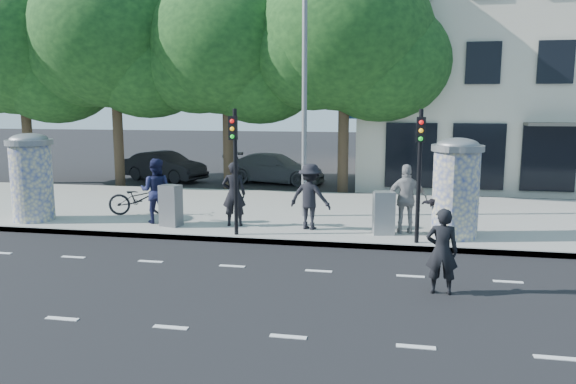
% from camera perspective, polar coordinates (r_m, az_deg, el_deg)
% --- Properties ---
extents(ground, '(120.00, 120.00, 0.00)m').
position_cam_1_polar(ground, '(11.75, -7.66, -9.42)').
color(ground, black).
rests_on(ground, ground).
extents(sidewalk, '(40.00, 8.00, 0.15)m').
position_cam_1_polar(sidewalk, '(18.76, -0.40, -2.07)').
color(sidewalk, gray).
rests_on(sidewalk, ground).
extents(curb, '(40.00, 0.10, 0.16)m').
position_cam_1_polar(curb, '(15.00, -3.36, -4.95)').
color(curb, slate).
rests_on(curb, ground).
extents(lane_dash_near, '(32.00, 0.12, 0.01)m').
position_cam_1_polar(lane_dash_near, '(9.82, -11.84, -13.32)').
color(lane_dash_near, silver).
rests_on(lane_dash_near, ground).
extents(lane_dash_far, '(32.00, 0.12, 0.01)m').
position_cam_1_polar(lane_dash_far, '(13.02, -5.70, -7.51)').
color(lane_dash_far, silver).
rests_on(lane_dash_far, ground).
extents(ad_column_left, '(1.36, 1.36, 2.65)m').
position_cam_1_polar(ad_column_left, '(18.65, -24.62, 1.58)').
color(ad_column_left, beige).
rests_on(ad_column_left, sidewalk).
extents(ad_column_right, '(1.36, 1.36, 2.65)m').
position_cam_1_polar(ad_column_right, '(15.49, 16.69, 0.64)').
color(ad_column_right, beige).
rests_on(ad_column_right, sidewalk).
extents(traffic_pole_near, '(0.22, 0.31, 3.40)m').
position_cam_1_polar(traffic_pole_near, '(15.02, -5.43, 3.39)').
color(traffic_pole_near, black).
rests_on(traffic_pole_near, sidewalk).
extents(traffic_pole_far, '(0.22, 0.31, 3.40)m').
position_cam_1_polar(traffic_pole_far, '(14.43, 13.22, 2.96)').
color(traffic_pole_far, black).
rests_on(traffic_pole_far, sidewalk).
extents(street_lamp, '(0.25, 0.93, 8.00)m').
position_cam_1_polar(street_lamp, '(17.44, 1.66, 12.65)').
color(street_lamp, slate).
rests_on(street_lamp, sidewalk).
extents(tree_far_left, '(7.20, 7.20, 9.26)m').
position_cam_1_polar(tree_far_left, '(28.51, -25.51, 13.23)').
color(tree_far_left, '#38281C').
rests_on(tree_far_left, ground).
extents(tree_mid_left, '(7.20, 7.20, 9.57)m').
position_cam_1_polar(tree_mid_left, '(26.18, -17.32, 14.82)').
color(tree_mid_left, '#38281C').
rests_on(tree_mid_left, ground).
extents(tree_near_left, '(6.80, 6.80, 8.97)m').
position_cam_1_polar(tree_near_left, '(24.42, -6.28, 14.59)').
color(tree_near_left, '#38281C').
rests_on(tree_near_left, ground).
extents(tree_center, '(7.00, 7.00, 9.30)m').
position_cam_1_polar(tree_center, '(23.09, 5.80, 15.53)').
color(tree_center, '#38281C').
rests_on(tree_center, ground).
extents(building, '(20.30, 15.85, 12.00)m').
position_cam_1_polar(building, '(31.75, 26.85, 12.28)').
color(building, beige).
rests_on(building, ground).
extents(ped_b, '(0.76, 0.57, 1.87)m').
position_cam_1_polar(ped_b, '(16.32, -5.51, -0.20)').
color(ped_b, black).
rests_on(ped_b, sidewalk).
extents(ped_c, '(1.02, 0.84, 1.93)m').
position_cam_1_polar(ped_c, '(17.12, -13.27, 0.12)').
color(ped_c, '#191C3F').
rests_on(ped_c, sidewalk).
extents(ped_d, '(1.33, 0.96, 1.87)m').
position_cam_1_polar(ped_d, '(15.85, 2.26, -0.46)').
color(ped_d, black).
rests_on(ped_d, sidewalk).
extents(ped_e, '(1.17, 0.74, 1.91)m').
position_cam_1_polar(ped_e, '(15.65, 11.95, -0.70)').
color(ped_e, gray).
rests_on(ped_e, sidewalk).
extents(ped_f, '(1.64, 0.89, 1.68)m').
position_cam_1_polar(ped_f, '(15.47, 16.32, -1.41)').
color(ped_f, black).
rests_on(ped_f, sidewalk).
extents(man_road, '(0.63, 0.42, 1.70)m').
position_cam_1_polar(man_road, '(11.37, 15.36, -5.82)').
color(man_road, black).
rests_on(man_road, ground).
extents(bicycle, '(1.16, 2.11, 1.05)m').
position_cam_1_polar(bicycle, '(18.49, -14.77, -0.65)').
color(bicycle, black).
rests_on(bicycle, sidewalk).
extents(cabinet_left, '(0.66, 0.54, 1.20)m').
position_cam_1_polar(cabinet_left, '(16.63, -11.82, -1.36)').
color(cabinet_left, slate).
rests_on(cabinet_left, sidewalk).
extents(cabinet_right, '(0.63, 0.51, 1.18)m').
position_cam_1_polar(cabinet_right, '(15.47, 9.70, -2.12)').
color(cabinet_right, gray).
rests_on(cabinet_right, sidewalk).
extents(car_mid, '(2.74, 4.42, 1.38)m').
position_cam_1_polar(car_mid, '(27.45, -12.40, 2.58)').
color(car_mid, black).
rests_on(car_mid, ground).
extents(car_right, '(2.73, 4.95, 1.36)m').
position_cam_1_polar(car_right, '(26.07, -1.33, 2.43)').
color(car_right, slate).
rests_on(car_right, ground).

